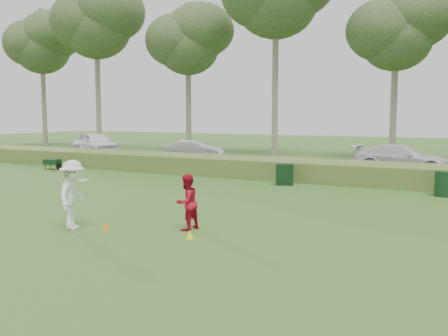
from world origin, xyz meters
The scene contains 17 objects.
ground centered at (0.00, 0.00, 0.00)m, with size 120.00×120.00×0.00m, color #316020.
reed_strip centered at (0.00, 12.00, 0.45)m, with size 80.00×3.00×0.90m, color #4E6829.
park_road centered at (0.00, 17.00, 0.03)m, with size 80.00×6.00×0.06m, color #2D2D2D.
tree_0 centered at (-30.00, 23.50, 9.72)m, with size 6.76×6.76×13.00m.
tree_1 centered at (-22.00, 22.20, 10.85)m, with size 7.54×7.54×14.50m.
tree_2 centered at (-14.00, 24.00, 8.97)m, with size 6.50×6.50×12.00m.
tree_4 centered at (2.00, 24.50, 8.59)m, with size 6.24×6.24×11.50m.
player_white centered at (-2.02, -0.91, 0.94)m, with size 1.09×1.38×1.88m.
player_red centered at (0.78, 0.42, 0.75)m, with size 0.73×0.57×1.51m, color #B80F27.
cone_orange centered at (-1.11, -0.65, 0.11)m, with size 0.20×0.20×0.22m, color orange.
cone_yellow centered at (1.37, -0.37, 0.11)m, with size 0.21×0.21×0.23m, color yellow.
utility_cabinet centered at (-0.02, 9.71, 0.47)m, with size 0.75×0.47×0.94m, color black.
trash_bin centered at (6.40, 9.70, 0.48)m, with size 0.64×0.64×0.97m, color #103216.
wheelbarrow centered at (-13.82, 9.33, 0.43)m, with size 1.22×0.69×0.59m.
car_left centered at (-18.23, 17.65, 0.92)m, with size 2.03×5.06×1.72m, color white.
car_mid centered at (-9.67, 17.75, 0.71)m, with size 1.38×3.96×1.31m, color silver.
car_right centered at (3.79, 16.73, 0.79)m, with size 2.03×5.00×1.45m, color silver.
Camera 1 is at (7.89, -10.74, 3.10)m, focal length 40.00 mm.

